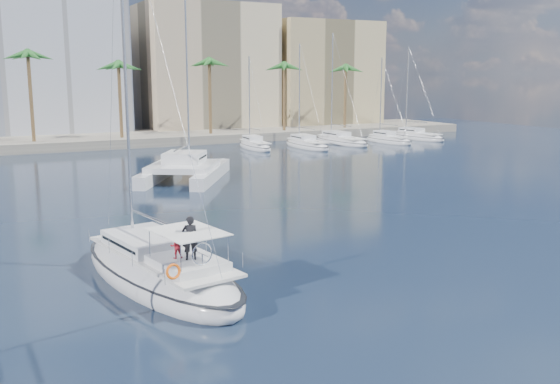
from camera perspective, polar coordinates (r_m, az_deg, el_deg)
ground at (r=29.94m, az=0.10°, el=-7.58°), size 160.00×160.00×0.00m
quay at (r=87.75m, az=-18.25°, el=4.44°), size 120.00×14.00×1.20m
building_beige at (r=101.53m, az=-6.80°, el=11.00°), size 20.00×14.00×20.00m
building_tan_right at (r=108.28m, az=3.75°, el=10.51°), size 18.00×12.00×18.00m
palm_centre at (r=83.36m, az=-18.21°, el=10.82°), size 3.60×3.60×12.30m
palm_right at (r=94.75m, az=2.94°, el=11.26°), size 3.60×3.60×12.30m
main_sloop at (r=29.14m, az=-11.01°, el=-7.14°), size 6.45×13.45×19.16m
catamaran at (r=56.88m, az=-8.73°, el=2.27°), size 11.55×13.49×17.65m
seagull at (r=34.11m, az=-7.30°, el=-3.75°), size 0.95×0.41×0.18m
moored_yacht_a at (r=80.02m, az=-2.32°, el=3.98°), size 3.37×9.52×11.90m
moored_yacht_b at (r=81.16m, az=2.46°, el=4.08°), size 3.32×10.83×13.72m
moored_yacht_c at (r=86.18m, az=5.59°, el=4.42°), size 3.98×12.33×15.54m
moored_yacht_d at (r=88.20m, az=9.88°, el=4.46°), size 3.52×9.55×11.90m
moored_yacht_e at (r=93.74m, az=12.35°, el=4.74°), size 4.61×11.11×13.72m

